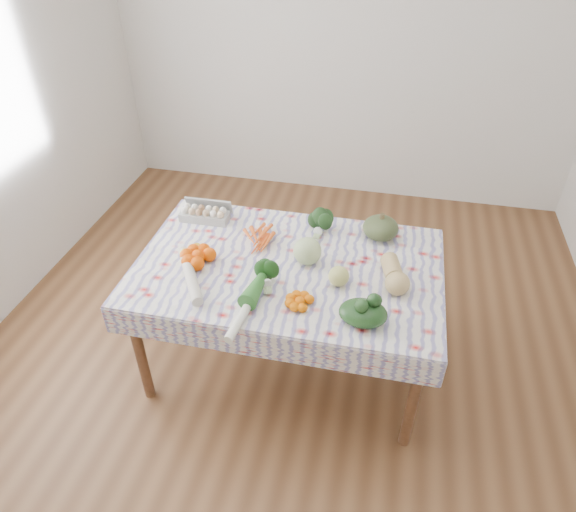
% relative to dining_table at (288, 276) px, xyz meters
% --- Properties ---
extents(ground, '(4.50, 4.50, 0.00)m').
position_rel_dining_table_xyz_m(ground, '(0.00, 0.00, -0.68)').
color(ground, brown).
rests_on(ground, ground).
extents(wall_back, '(4.00, 0.04, 2.80)m').
position_rel_dining_table_xyz_m(wall_back, '(0.00, 2.25, 0.72)').
color(wall_back, silver).
rests_on(wall_back, ground).
extents(dining_table, '(1.60, 1.00, 0.75)m').
position_rel_dining_table_xyz_m(dining_table, '(0.00, 0.00, 0.00)').
color(dining_table, brown).
rests_on(dining_table, ground).
extents(tablecloth, '(1.66, 1.06, 0.01)m').
position_rel_dining_table_xyz_m(tablecloth, '(0.00, 0.00, 0.08)').
color(tablecloth, white).
rests_on(tablecloth, dining_table).
extents(egg_carton, '(0.30, 0.12, 0.08)m').
position_rel_dining_table_xyz_m(egg_carton, '(-0.60, 0.32, 0.12)').
color(egg_carton, '#A2A29E').
rests_on(egg_carton, tablecloth).
extents(carrot_bunch, '(0.25, 0.23, 0.04)m').
position_rel_dining_table_xyz_m(carrot_bunch, '(-0.20, 0.17, 0.11)').
color(carrot_bunch, orange).
rests_on(carrot_bunch, tablecloth).
extents(kale_bunch, '(0.15, 0.14, 0.12)m').
position_rel_dining_table_xyz_m(kale_bunch, '(0.12, 0.35, 0.14)').
color(kale_bunch, '#1B3B17').
rests_on(kale_bunch, tablecloth).
extents(kabocha_squash, '(0.25, 0.25, 0.14)m').
position_rel_dining_table_xyz_m(kabocha_squash, '(0.47, 0.37, 0.15)').
color(kabocha_squash, '#3E4B29').
rests_on(kabocha_squash, tablecloth).
extents(cabbage, '(0.16, 0.16, 0.15)m').
position_rel_dining_table_xyz_m(cabbage, '(0.10, 0.04, 0.16)').
color(cabbage, '#ADC583').
rests_on(cabbage, tablecloth).
extents(butternut_squash, '(0.19, 0.30, 0.13)m').
position_rel_dining_table_xyz_m(butternut_squash, '(0.57, -0.03, 0.15)').
color(butternut_squash, tan).
rests_on(butternut_squash, tablecloth).
extents(orange_cluster, '(0.32, 0.32, 0.08)m').
position_rel_dining_table_xyz_m(orange_cluster, '(-0.48, -0.09, 0.12)').
color(orange_cluster, '#E94B00').
rests_on(orange_cluster, tablecloth).
extents(broccoli, '(0.17, 0.17, 0.10)m').
position_rel_dining_table_xyz_m(broccoli, '(-0.08, -0.18, 0.13)').
color(broccoli, '#184415').
rests_on(broccoli, tablecloth).
extents(mandarin_cluster, '(0.21, 0.21, 0.05)m').
position_rel_dining_table_xyz_m(mandarin_cluster, '(0.13, -0.30, 0.11)').
color(mandarin_cluster, '#E36603').
rests_on(mandarin_cluster, tablecloth).
extents(grapefruit, '(0.13, 0.13, 0.11)m').
position_rel_dining_table_xyz_m(grapefruit, '(0.29, -0.11, 0.14)').
color(grapefruit, '#C1C464').
rests_on(grapefruit, tablecloth).
extents(spinach_bag, '(0.24, 0.19, 0.10)m').
position_rel_dining_table_xyz_m(spinach_bag, '(0.44, -0.35, 0.13)').
color(spinach_bag, '#163214').
rests_on(spinach_bag, tablecloth).
extents(daikon, '(0.26, 0.38, 0.06)m').
position_rel_dining_table_xyz_m(daikon, '(-0.46, -0.26, 0.11)').
color(daikon, beige).
rests_on(daikon, tablecloth).
extents(leek, '(0.09, 0.44, 0.05)m').
position_rel_dining_table_xyz_m(leek, '(-0.12, -0.41, 0.11)').
color(leek, white).
rests_on(leek, tablecloth).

